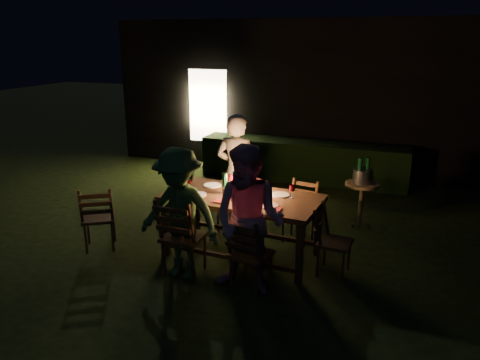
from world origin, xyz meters
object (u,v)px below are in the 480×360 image
(person_opp_left, at_px, (180,214))
(lantern, at_px, (247,184))
(dining_table, at_px, (242,202))
(ice_bucket, at_px, (363,176))
(chair_far_left, at_px, (236,210))
(bottle_bucket_a, at_px, (359,173))
(bottle_table, at_px, (225,183))
(chair_end, at_px, (333,253))
(bottle_bucket_b, at_px, (367,173))
(chair_near_left, at_px, (183,250))
(chair_far_right, at_px, (299,223))
(person_opp_right, at_px, (249,221))
(person_house_side, at_px, (237,173))
(side_table, at_px, (362,188))
(chair_near_right, at_px, (250,266))
(chair_spare, at_px, (100,229))

(person_opp_left, bearing_deg, lantern, 60.11)
(dining_table, bearing_deg, ice_bucket, 53.72)
(chair_far_left, distance_m, bottle_bucket_a, 1.96)
(lantern, height_order, bottle_table, lantern)
(chair_end, relative_size, lantern, 2.60)
(bottle_table, height_order, bottle_bucket_b, bottle_table)
(chair_near_left, distance_m, chair_far_right, 1.84)
(chair_near_left, bearing_deg, person_opp_right, -6.32)
(person_house_side, height_order, person_opp_left, person_house_side)
(person_house_side, distance_m, bottle_table, 0.85)
(side_table, bearing_deg, dining_table, -130.29)
(person_opp_right, bearing_deg, chair_near_left, 176.95)
(chair_near_right, distance_m, person_opp_left, 1.04)
(chair_far_right, distance_m, bottle_bucket_a, 1.25)
(chair_near_left, relative_size, bottle_bucket_a, 3.33)
(chair_spare, relative_size, ice_bucket, 3.23)
(chair_spare, bearing_deg, chair_far_left, 8.00)
(chair_end, distance_m, bottle_bucket_a, 1.76)
(chair_far_right, bearing_deg, person_opp_left, 63.56)
(person_opp_left, bearing_deg, dining_table, 61.24)
(dining_table, height_order, chair_end, chair_end)
(chair_end, xyz_separation_m, side_table, (0.14, 1.70, 0.34))
(chair_far_left, bearing_deg, lantern, 131.00)
(side_table, xyz_separation_m, ice_bucket, (0.00, 0.00, 0.19))
(side_table, bearing_deg, chair_far_right, -130.78)
(chair_far_right, height_order, bottle_table, bottle_table)
(person_opp_right, height_order, person_opp_left, person_opp_right)
(person_opp_left, bearing_deg, side_table, 56.02)
(chair_far_right, bearing_deg, person_house_side, 2.86)
(chair_near_right, xyz_separation_m, person_opp_right, (-0.00, -0.05, 0.58))
(side_table, bearing_deg, person_opp_right, -111.65)
(bottle_bucket_b, bearing_deg, chair_spare, -147.42)
(dining_table, xyz_separation_m, bottle_bucket_b, (1.42, 1.66, 0.09))
(chair_far_left, distance_m, chair_spare, 2.00)
(lantern, distance_m, side_table, 2.09)
(dining_table, xyz_separation_m, ice_bucket, (1.37, 1.62, 0.04))
(bottle_table, bearing_deg, person_opp_right, -53.53)
(chair_near_right, height_order, chair_far_left, chair_far_left)
(chair_far_right, bearing_deg, bottle_bucket_a, -120.36)
(person_opp_left, bearing_deg, chair_far_right, 57.76)
(chair_spare, bearing_deg, lantern, -16.96)
(bottle_table, bearing_deg, bottle_bucket_a, 44.80)
(person_house_side, relative_size, person_opp_right, 1.03)
(person_opp_right, height_order, bottle_table, person_opp_right)
(side_table, relative_size, ice_bucket, 2.32)
(person_house_side, height_order, lantern, person_house_side)
(person_house_side, distance_m, person_opp_left, 1.64)
(chair_near_right, bearing_deg, lantern, 123.34)
(dining_table, xyz_separation_m, chair_end, (1.23, -0.09, -0.49))
(bottle_bucket_a, xyz_separation_m, bottle_bucket_b, (0.10, 0.08, 0.00))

